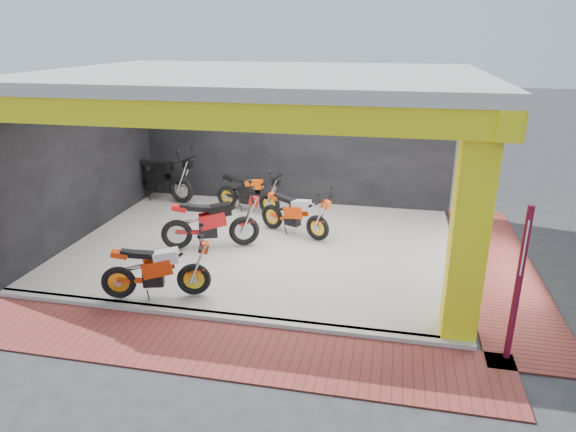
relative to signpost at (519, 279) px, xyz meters
name	(u,v)px	position (x,y,z in m)	size (l,w,h in m)	color
ground	(236,290)	(-4.40, 1.18, -1.26)	(80.00, 80.00, 0.00)	#2D2D30
showroom_floor	(263,246)	(-4.40, 3.18, -1.21)	(8.00, 6.00, 0.10)	silver
showroom_ceiling	(260,76)	(-4.40, 3.18, 2.34)	(8.40, 6.40, 0.20)	beige
back_wall	(292,140)	(-4.40, 6.28, 0.49)	(8.20, 0.20, 3.50)	black
left_wall	(82,160)	(-8.50, 3.18, 0.49)	(0.20, 6.20, 3.50)	black
corner_column	(469,230)	(-0.65, 0.43, 0.49)	(0.50, 0.50, 3.50)	yellow
header_beam_front	(206,115)	(-4.40, 0.18, 2.04)	(8.40, 0.30, 0.40)	yellow
header_beam_right	(476,97)	(-0.40, 3.18, 2.04)	(0.30, 6.40, 0.40)	yellow
floor_kerb	(217,317)	(-4.40, 0.16, -1.21)	(8.00, 0.20, 0.10)	silver
paver_front	(199,346)	(-4.40, -0.62, -1.25)	(9.00, 1.40, 0.03)	brown
paver_right	(498,267)	(0.40, 3.18, -1.25)	(1.40, 7.00, 0.03)	brown
signpost	(519,279)	(0.00, 0.00, 0.00)	(0.10, 0.32, 2.31)	maroon
moto_hero	(193,264)	(-4.97, 0.68, -0.57)	(1.94, 0.72, 1.19)	red
moto_row_a	(318,216)	(-3.28, 3.57, -0.58)	(1.91, 0.71, 1.17)	#E63C09
moto_row_b	(244,217)	(-4.76, 2.97, -0.51)	(2.15, 0.80, 1.32)	#B61315
moto_row_c	(269,193)	(-4.70, 4.96, -0.58)	(1.92, 0.71, 1.18)	black
moto_row_d	(181,177)	(-7.20, 5.41, -0.43)	(2.39, 0.89, 1.46)	black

